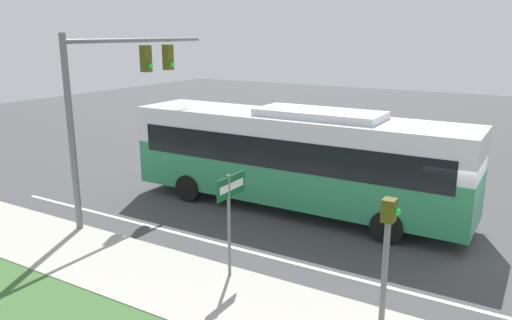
# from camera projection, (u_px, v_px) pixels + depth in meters

# --- Properties ---
(ground_plane) EXTENTS (80.00, 80.00, 0.00)m
(ground_plane) POSITION_uv_depth(u_px,v_px,m) (468.00, 246.00, 14.53)
(ground_plane) COLOR #424244
(lane_divider_near) EXTENTS (0.14, 30.00, 0.01)m
(lane_divider_near) POSITION_uv_depth(u_px,v_px,m) (443.00, 301.00, 11.54)
(lane_divider_near) COLOR silver
(lane_divider_near) RESTS_ON ground_plane
(bus) EXTENTS (2.72, 11.92, 3.58)m
(bus) POSITION_uv_depth(u_px,v_px,m) (294.00, 154.00, 17.12)
(bus) COLOR #2D8956
(bus) RESTS_ON ground_plane
(signal_gantry) EXTENTS (6.38, 0.41, 6.04)m
(signal_gantry) POSITION_uv_depth(u_px,v_px,m) (118.00, 86.00, 16.17)
(signal_gantry) COLOR slate
(signal_gantry) RESTS_ON ground_plane
(pedestrian_signal) EXTENTS (0.28, 0.34, 3.03)m
(pedestrian_signal) POSITION_uv_depth(u_px,v_px,m) (387.00, 247.00, 9.50)
(pedestrian_signal) COLOR slate
(pedestrian_signal) RESTS_ON ground_plane
(street_sign) EXTENTS (1.19, 0.08, 2.74)m
(street_sign) POSITION_uv_depth(u_px,v_px,m) (230.00, 206.00, 12.16)
(street_sign) COLOR slate
(street_sign) RESTS_ON ground_plane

